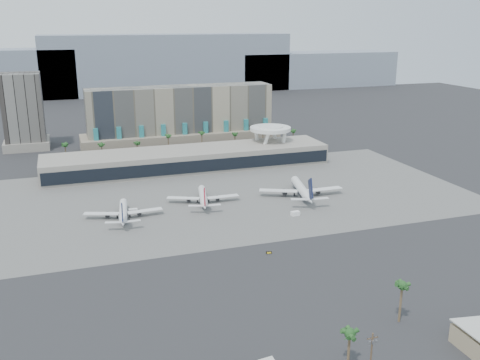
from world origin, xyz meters
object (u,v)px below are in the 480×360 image
object	(u,v)px
airliner_right	(302,189)
taxiway_sign	(269,253)
service_vehicle_a	(133,211)
airliner_left	(123,211)
airliner_centre	(203,197)
service_vehicle_b	(295,213)
utility_pole	(372,350)

from	to	relation	value
airliner_right	taxiway_sign	bearing A→B (deg)	-112.35
service_vehicle_a	taxiway_sign	distance (m)	76.19
airliner_left	airliner_centre	size ratio (longest dim) A/B	1.00
airliner_centre	taxiway_sign	distance (m)	66.72
airliner_left	service_vehicle_b	distance (m)	78.54
airliner_left	airliner_centre	xyz separation A→B (m)	(39.73, 8.94, 0.01)
service_vehicle_a	utility_pole	bearing A→B (deg)	-67.84
utility_pole	airliner_left	bearing A→B (deg)	108.91
airliner_right	service_vehicle_a	bearing A→B (deg)	-169.54
service_vehicle_a	airliner_right	bearing A→B (deg)	3.95
utility_pole	taxiway_sign	size ratio (longest dim) A/B	5.44
airliner_left	airliner_right	size ratio (longest dim) A/B	0.83
service_vehicle_a	service_vehicle_b	distance (m)	75.47
airliner_centre	service_vehicle_a	distance (m)	34.90
utility_pole	airliner_right	size ratio (longest dim) A/B	0.27
service_vehicle_a	taxiway_sign	xyz separation A→B (m)	(43.33, -62.67, -0.51)
airliner_centre	service_vehicle_a	size ratio (longest dim) A/B	8.92
airliner_left	airliner_right	bearing A→B (deg)	8.87
airliner_left	taxiway_sign	world-z (taller)	airliner_left
utility_pole	service_vehicle_b	distance (m)	115.76
service_vehicle_a	service_vehicle_b	world-z (taller)	service_vehicle_a
airliner_left	airliner_centre	distance (m)	40.72
service_vehicle_a	taxiway_sign	size ratio (longest dim) A/B	1.85
utility_pole	service_vehicle_b	xyz separation A→B (m)	(29.69, 111.72, -6.14)
airliner_left	service_vehicle_a	bearing A→B (deg)	54.57
utility_pole	airliner_right	world-z (taller)	airliner_right
airliner_right	taxiway_sign	world-z (taller)	airliner_right
utility_pole	service_vehicle_a	world-z (taller)	utility_pole
airliner_centre	taxiway_sign	xyz separation A→B (m)	(8.67, -66.10, -2.72)
airliner_right	service_vehicle_b	xyz separation A→B (m)	(-14.43, -24.48, -2.89)
service_vehicle_b	service_vehicle_a	bearing A→B (deg)	153.58
airliner_centre	taxiway_sign	world-z (taller)	airliner_centre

